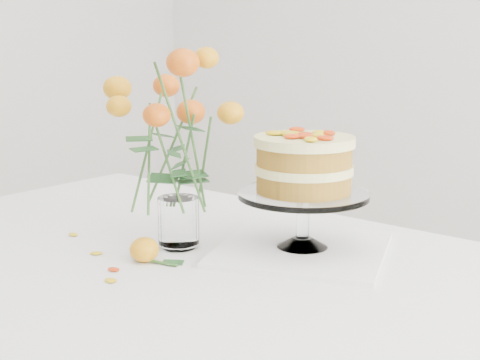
% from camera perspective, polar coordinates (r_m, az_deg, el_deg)
% --- Properties ---
extents(table, '(1.43, 0.93, 0.76)m').
position_cam_1_polar(table, '(1.35, -5.43, -9.61)').
color(table, tan).
rests_on(table, ground).
extents(napkin, '(0.42, 0.42, 0.01)m').
position_cam_1_polar(napkin, '(1.34, 5.33, -5.89)').
color(napkin, white).
rests_on(napkin, table).
extents(cake_stand, '(0.26, 0.26, 0.23)m').
position_cam_1_polar(cake_stand, '(1.30, 5.47, 0.83)').
color(cake_stand, white).
rests_on(cake_stand, napkin).
extents(rose_vase, '(0.30, 0.30, 0.42)m').
position_cam_1_polar(rose_vase, '(1.31, -5.42, 4.46)').
color(rose_vase, white).
rests_on(rose_vase, table).
extents(loose_rose_near, '(0.10, 0.06, 0.05)m').
position_cam_1_polar(loose_rose_near, '(1.28, -8.15, -5.92)').
color(loose_rose_near, orange).
rests_on(loose_rose_near, table).
extents(stray_petal_a, '(0.03, 0.02, 0.00)m').
position_cam_1_polar(stray_petal_a, '(1.35, -12.17, -6.14)').
color(stray_petal_a, '#E1B90E').
rests_on(stray_petal_a, table).
extents(stray_petal_b, '(0.03, 0.02, 0.00)m').
position_cam_1_polar(stray_petal_b, '(1.25, -10.73, -7.53)').
color(stray_petal_b, '#E1B90E').
rests_on(stray_petal_b, table).
extents(stray_petal_c, '(0.03, 0.02, 0.00)m').
position_cam_1_polar(stray_petal_c, '(1.20, -10.97, -8.43)').
color(stray_petal_c, '#E1B90E').
rests_on(stray_petal_c, table).
extents(stray_petal_d, '(0.03, 0.02, 0.00)m').
position_cam_1_polar(stray_petal_d, '(1.48, -14.04, -4.54)').
color(stray_petal_d, '#E1B90E').
rests_on(stray_petal_d, table).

